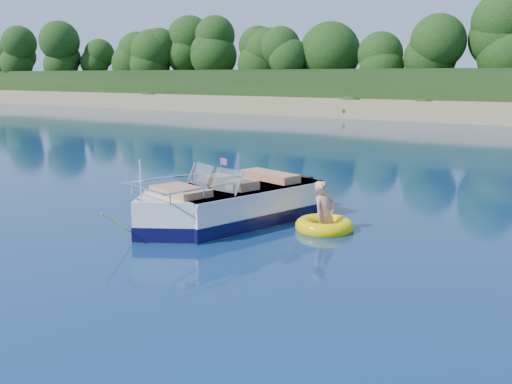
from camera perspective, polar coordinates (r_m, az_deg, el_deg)
ground at (r=11.84m, az=-6.24°, el=-5.46°), size 160.00×160.00×0.00m
motorboat at (r=13.58m, az=-3.06°, el=-1.51°), size 3.06×5.83×1.98m
tow_tube at (r=13.10m, az=6.85°, el=-3.38°), size 1.69×1.69×0.35m
boy at (r=13.09m, az=6.93°, el=-3.81°), size 0.60×0.96×1.75m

